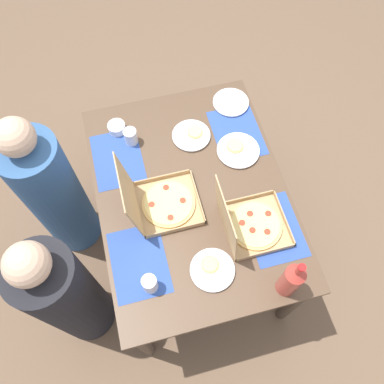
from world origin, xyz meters
name	(u,v)px	position (x,y,z in m)	size (l,w,h in m)	color
ground_plane	(192,243)	(0.00, 0.00, 0.00)	(6.00, 6.00, 0.00)	brown
dining_table	(192,202)	(0.00, 0.00, 0.66)	(1.33, 0.98, 0.78)	#3F3328
placemat_near_left	(273,228)	(-0.30, -0.34, 0.78)	(0.36, 0.26, 0.00)	#2D4C9E
placemat_near_right	(237,133)	(0.30, -0.34, 0.78)	(0.36, 0.26, 0.00)	#2D4C9E
placemat_far_left	(139,262)	(-0.30, 0.34, 0.78)	(0.36, 0.26, 0.00)	#2D4C9E
placemat_far_right	(118,159)	(0.30, 0.34, 0.78)	(0.36, 0.26, 0.00)	#2D4C9E
pizza_box_edge_far	(160,202)	(-0.04, 0.17, 0.83)	(0.31, 0.36, 0.34)	tan
pizza_box_corner_right	(249,224)	(-0.26, -0.22, 0.83)	(0.30, 0.33, 0.34)	tan
plate_near_right	(238,150)	(0.18, -0.31, 0.79)	(0.23, 0.23, 0.03)	white
plate_middle	(212,269)	(-0.42, 0.01, 0.79)	(0.21, 0.21, 0.03)	white
plate_near_left	(231,103)	(0.51, -0.37, 0.79)	(0.21, 0.21, 0.02)	white
plate_far_left	(192,135)	(0.34, -0.09, 0.79)	(0.21, 0.21, 0.03)	white
soda_bottle	(291,280)	(-0.58, -0.29, 0.91)	(0.09, 0.09, 0.32)	#B2382D
cup_red	(150,284)	(-0.43, 0.31, 0.83)	(0.07, 0.07, 0.11)	silver
cup_dark	(131,137)	(0.39, 0.24, 0.82)	(0.07, 0.07, 0.09)	silver
condiment_bowl	(117,128)	(0.48, 0.31, 0.80)	(0.10, 0.10, 0.05)	white
diner_left_seat	(67,295)	(-0.30, 0.75, 0.53)	(0.32, 0.32, 1.18)	black
diner_right_seat	(55,194)	(0.30, 0.75, 0.55)	(0.32, 0.32, 1.22)	#33598C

